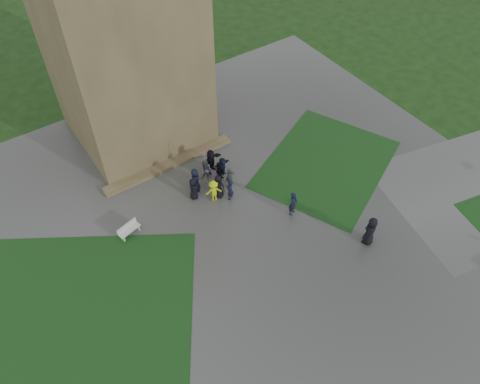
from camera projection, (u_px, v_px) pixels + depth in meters
ground at (266, 283)px, 24.41m from camera, size 120.00×120.00×0.00m
plaza at (245, 257)px, 25.52m from camera, size 34.00×34.00×0.02m
lawn_inset_left at (83, 308)px, 23.41m from camera, size 14.10×13.46×0.01m
lawn_inset_right at (326, 164)px, 30.39m from camera, size 11.12×10.15×0.01m
tower at (114, 5)px, 26.11m from camera, size 8.00×8.00×18.00m
tower_plinth at (170, 164)px, 30.22m from camera, size 9.00×0.80×0.22m
bench at (129, 229)px, 26.28m from camera, size 1.39×0.73×0.77m
visitor_cluster at (212, 173)px, 28.38m from camera, size 3.49×3.48×2.63m
pedestrian_mid at (293, 203)px, 26.99m from camera, size 0.73×0.63×1.68m
pedestrian_near at (370, 231)px, 25.51m from camera, size 1.10×0.92×1.93m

